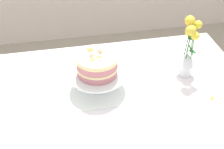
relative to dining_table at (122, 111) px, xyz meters
The scene contains 6 objects.
dining_table is the anchor object (origin of this frame).
linen_napkin 0.17m from the dining_table, 137.55° to the left, with size 0.32×0.32×0.00m, color white.
cake_stand 0.23m from the dining_table, 137.55° to the left, with size 0.29×0.29×0.10m.
layer_cake 0.29m from the dining_table, 137.54° to the left, with size 0.21×0.21×0.11m.
flower_vase 0.47m from the dining_table, 18.43° to the left, with size 0.10×0.11×0.35m.
loose_petal_0 0.46m from the dining_table, 11.77° to the right, with size 0.04×0.02×0.00m, color orange.
Camera 1 is at (-0.28, -1.17, 1.80)m, focal length 50.05 mm.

